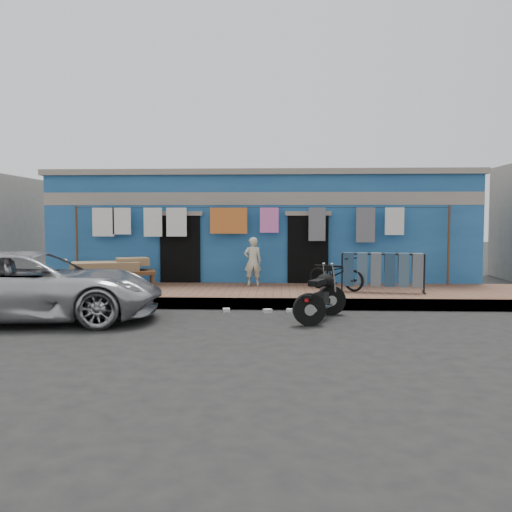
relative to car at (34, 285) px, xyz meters
The scene contains 14 objects.
ground 4.28m from the car, ahead, with size 80.00×80.00×0.00m, color black.
sidewalk 5.23m from the car, 35.55° to the left, with size 28.00×3.00×0.25m, color brown.
curb 4.55m from the car, 20.38° to the left, with size 28.00×0.10×0.25m, color gray.
building 8.24m from the car, 58.91° to the left, with size 12.20×5.20×3.36m.
clothesline 5.73m from the car, 49.46° to the left, with size 10.06×0.06×2.10m.
car is the anchor object (origin of this frame).
seated_person 5.59m from the car, 43.37° to the left, with size 0.46×0.31×1.27m, color beige.
bicycle 6.88m from the car, 26.69° to the left, with size 0.54×1.54×0.99m, color black.
motorcycle 5.59m from the car, ahead, with size 1.17×1.72×1.05m, color black, non-canonical shape.
charpoy 3.36m from the car, 80.47° to the left, with size 2.32×1.57×0.71m, color brown, non-canonical shape.
jeans_rack 7.71m from the car, 20.65° to the left, with size 2.05×0.68×0.97m, color black, non-canonical shape.
litter_a 4.70m from the car, 14.30° to the left, with size 0.18×0.14×0.08m, color silver.
litter_b 5.17m from the car, 13.77° to the left, with size 0.15×0.11×0.08m, color silver.
litter_c 3.88m from the car, 18.59° to the left, with size 0.18×0.15×0.07m, color silver.
Camera 1 is at (0.56, -10.26, 1.96)m, focal length 38.00 mm.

